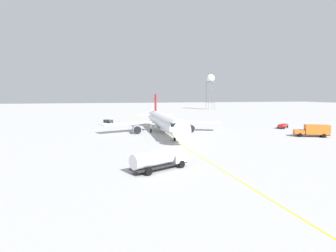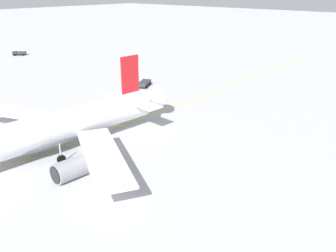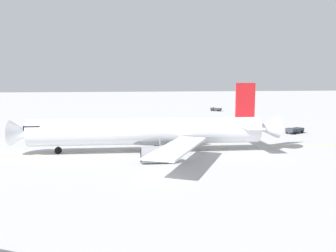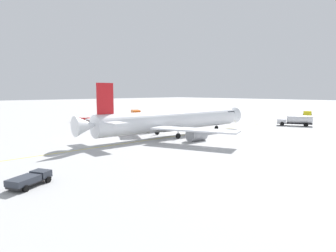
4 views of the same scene
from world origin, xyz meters
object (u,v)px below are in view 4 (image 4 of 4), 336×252
ops_pickup_truck (82,119)px  catering_truck_truck (136,114)px  airliner_main (172,121)px  baggage_truck_truck (30,179)px  fuel_tanker_truck (296,120)px  fire_tender_truck (307,113)px

ops_pickup_truck → catering_truck_truck: catering_truck_truck is taller
ops_pickup_truck → catering_truck_truck: 18.36m
airliner_main → ops_pickup_truck: (0.79, -39.87, -2.32)m
airliner_main → baggage_truck_truck: airliner_main is taller
airliner_main → fuel_tanker_truck: (-37.80, 10.21, -1.56)m
baggage_truck_truck → catering_truck_truck: catering_truck_truck is taller
baggage_truck_truck → fire_tender_truck: bearing=-20.6°
catering_truck_truck → baggage_truck_truck: bearing=-18.0°
baggage_truck_truck → ops_pickup_truck: size_ratio=0.83×
baggage_truck_truck → ops_pickup_truck: 62.75m
ops_pickup_truck → fire_tender_truck: fire_tender_truck is taller
ops_pickup_truck → catering_truck_truck: bearing=39.0°
baggage_truck_truck → fuel_tanker_truck: 71.04m
baggage_truck_truck → fire_tender_truck: 103.41m
fuel_tanker_truck → catering_truck_truck: size_ratio=1.07×
baggage_truck_truck → fuel_tanker_truck: fuel_tanker_truck is taller
fire_tender_truck → catering_truck_truck: (52.45, -36.60, 0.13)m
baggage_truck_truck → airliner_main: bearing=-4.9°
baggage_truck_truck → ops_pickup_truck: (-32.35, -53.78, 0.09)m
fuel_tanker_truck → airliner_main: bearing=49.0°
baggage_truck_truck → fire_tender_truck: fire_tender_truck is taller
ops_pickup_truck → catering_truck_truck: (-17.82, 4.37, 0.86)m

